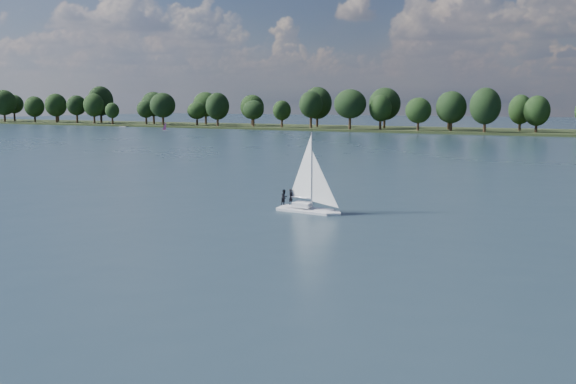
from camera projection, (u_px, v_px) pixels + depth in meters
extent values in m
plane|color=#233342|center=(468.00, 161.00, 114.15)|extent=(700.00, 700.00, 0.00)
cube|color=black|center=(540.00, 133.00, 212.56)|extent=(660.00, 40.00, 1.50)
cube|color=silver|center=(306.00, 212.00, 61.17)|extent=(6.20, 2.22, 0.72)
cube|color=silver|center=(306.00, 205.00, 61.07)|extent=(1.87, 1.22, 0.45)
cylinder|color=silver|center=(307.00, 170.00, 60.60)|extent=(0.11, 0.11, 7.15)
imported|color=black|center=(291.00, 197.00, 62.10)|extent=(0.44, 0.61, 1.54)
imported|color=black|center=(284.00, 197.00, 61.72)|extent=(0.77, 0.89, 1.54)
cube|color=silver|center=(166.00, 131.00, 228.51)|extent=(2.49, 2.20, 0.39)
cylinder|color=silver|center=(166.00, 126.00, 228.24)|extent=(0.07, 0.07, 3.43)
cube|color=#595B5E|center=(124.00, 127.00, 265.35)|extent=(4.32, 2.77, 0.50)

